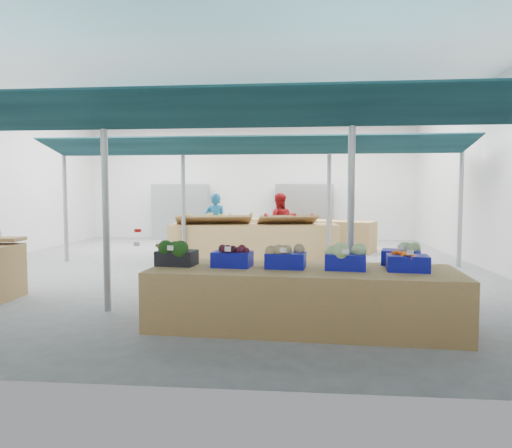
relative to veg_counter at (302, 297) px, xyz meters
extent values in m
plane|color=slate|center=(-1.84, 4.53, -0.38)|extent=(13.00, 13.00, 0.00)
plane|color=silver|center=(-1.84, 4.53, 3.82)|extent=(13.00, 13.00, 0.00)
plane|color=silver|center=(-1.84, 11.03, 1.72)|extent=(12.00, 0.00, 12.00)
plane|color=silver|center=(4.16, 4.53, 1.72)|extent=(0.00, 13.00, 13.00)
cylinder|color=gray|center=(-5.84, 5.03, 1.12)|extent=(0.10, 0.10, 3.00)
cylinder|color=gray|center=(-2.84, 0.53, 1.12)|extent=(0.10, 0.10, 3.00)
cylinder|color=gray|center=(-2.84, 5.03, 1.12)|extent=(0.10, 0.10, 3.00)
cylinder|color=gray|center=(0.66, 0.53, 1.12)|extent=(0.10, 0.10, 3.00)
cylinder|color=gray|center=(0.66, 5.03, 1.12)|extent=(0.10, 0.10, 3.00)
cylinder|color=gray|center=(3.66, 5.03, 1.12)|extent=(0.10, 0.10, 3.00)
cylinder|color=gray|center=(-1.09, 0.53, 2.47)|extent=(10.00, 0.06, 0.06)
cylinder|color=gray|center=(-1.09, 5.03, 2.47)|extent=(10.00, 0.06, 0.06)
cube|color=black|center=(-1.09, -0.12, 2.40)|extent=(9.50, 1.28, 0.30)
cube|color=black|center=(-1.09, 1.18, 2.40)|extent=(9.50, 1.28, 0.30)
cube|color=black|center=(-1.09, 4.38, 2.40)|extent=(9.50, 1.28, 0.30)
cube|color=black|center=(-1.09, 5.68, 2.40)|extent=(9.50, 1.28, 0.30)
cube|color=#B23F33|center=(-4.34, 10.53, 0.62)|extent=(2.00, 0.50, 2.00)
cube|color=#B23F33|center=(0.16, 10.53, 0.62)|extent=(2.00, 0.50, 2.00)
cube|color=olive|center=(0.00, 0.00, 0.00)|extent=(3.97, 1.53, 0.76)
cube|color=olive|center=(-1.19, 5.80, 0.08)|extent=(4.35, 1.46, 0.91)
cube|color=olive|center=(-0.23, 8.22, 0.07)|extent=(4.99, 2.85, 0.90)
cube|color=#0D108D|center=(1.94, 1.24, -0.07)|extent=(0.56, 0.43, 0.61)
imported|color=#175E95|center=(-2.39, 6.90, 0.47)|extent=(0.66, 0.47, 1.71)
imported|color=maroon|center=(-0.59, 6.90, 0.47)|extent=(0.89, 0.73, 1.71)
cube|color=black|center=(-1.68, 0.10, 0.48)|extent=(0.54, 0.41, 0.20)
cube|color=white|center=(-1.70, -0.12, 0.64)|extent=(0.08, 0.02, 0.06)
cube|color=#0D108D|center=(-0.92, 0.05, 0.48)|extent=(0.54, 0.41, 0.20)
cube|color=white|center=(-0.95, -0.16, 0.64)|extent=(0.08, 0.02, 0.06)
cube|color=#0D108D|center=(-0.22, 0.01, 0.48)|extent=(0.54, 0.41, 0.20)
cube|color=white|center=(-0.24, -0.21, 0.64)|extent=(0.08, 0.02, 0.06)
cube|color=#0D108D|center=(0.54, -0.03, 0.48)|extent=(0.54, 0.41, 0.20)
cube|color=white|center=(0.51, -0.25, 0.64)|extent=(0.08, 0.02, 0.06)
cube|color=#0D108D|center=(1.30, -0.08, 0.48)|extent=(0.54, 0.41, 0.20)
cube|color=white|center=(1.27, -0.30, 0.64)|extent=(0.08, 0.02, 0.06)
sphere|color=brown|center=(-1.85, -0.02, 0.62)|extent=(0.09, 0.09, 0.09)
sphere|color=brown|center=(-1.90, -0.04, 0.66)|extent=(0.06, 0.06, 0.06)
cylinder|color=red|center=(-2.71, 1.50, 0.72)|extent=(0.12, 0.12, 0.05)
cube|color=white|center=(-2.71, 1.44, 0.50)|extent=(0.10, 0.01, 0.07)
cube|color=#997247|center=(-2.20, 5.59, 0.66)|extent=(2.00, 1.06, 0.26)
cube|color=#997247|center=(-0.33, 5.79, 0.66)|extent=(1.61, 0.98, 0.26)
cylinder|color=#8C6019|center=(0.74, 5.90, 0.65)|extent=(0.14, 0.14, 0.22)
cone|color=#26661E|center=(0.74, 5.90, 0.84)|extent=(0.12, 0.12, 0.18)
cube|color=#0D108D|center=(1.33, 0.41, 0.48)|extent=(0.57, 0.47, 0.20)
cube|color=white|center=(1.27, 0.20, 0.64)|extent=(0.08, 0.03, 0.06)
camera|label=1|loc=(-0.07, -5.83, 1.36)|focal=32.00mm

